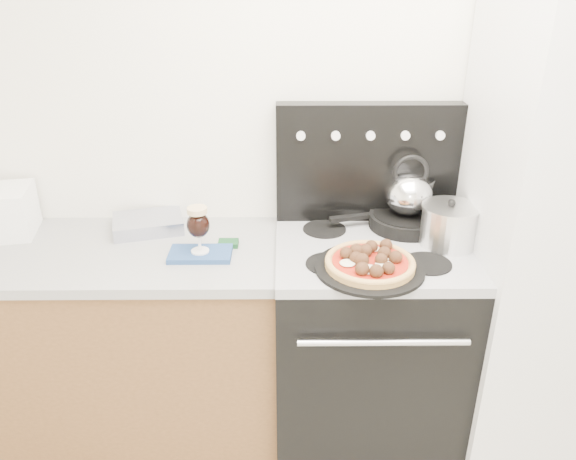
{
  "coord_description": "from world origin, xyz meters",
  "views": [
    {
      "loc": [
        -0.27,
        -0.79,
        1.92
      ],
      "look_at": [
        -0.25,
        1.05,
        1.05
      ],
      "focal_mm": 35.0,
      "sensor_mm": 36.0,
      "label": 1
    }
  ],
  "objects_px": {
    "stove_body": "(365,345)",
    "pizza": "(370,261)",
    "pizza_pan": "(370,268)",
    "stock_pot": "(449,227)",
    "fridge": "(554,241)",
    "base_cabinet": "(110,345)",
    "tea_kettle": "(409,190)",
    "oven_mitt": "(200,254)",
    "skillet": "(406,221)",
    "beer_glass": "(199,230)"
  },
  "relations": [
    {
      "from": "base_cabinet",
      "to": "tea_kettle",
      "type": "bearing_deg",
      "value": 6.84
    },
    {
      "from": "base_cabinet",
      "to": "oven_mitt",
      "type": "height_order",
      "value": "oven_mitt"
    },
    {
      "from": "pizza",
      "to": "tea_kettle",
      "type": "bearing_deg",
      "value": 60.95
    },
    {
      "from": "oven_mitt",
      "to": "stock_pot",
      "type": "height_order",
      "value": "stock_pot"
    },
    {
      "from": "stock_pot",
      "to": "stove_body",
      "type": "bearing_deg",
      "value": -177.89
    },
    {
      "from": "fridge",
      "to": "stock_pot",
      "type": "bearing_deg",
      "value": 174.98
    },
    {
      "from": "pizza",
      "to": "tea_kettle",
      "type": "xyz_separation_m",
      "value": [
        0.2,
        0.37,
        0.13
      ]
    },
    {
      "from": "pizza",
      "to": "tea_kettle",
      "type": "relative_size",
      "value": 1.49
    },
    {
      "from": "stove_body",
      "to": "beer_glass",
      "type": "distance_m",
      "value": 0.89
    },
    {
      "from": "base_cabinet",
      "to": "oven_mitt",
      "type": "distance_m",
      "value": 0.65
    },
    {
      "from": "skillet",
      "to": "beer_glass",
      "type": "bearing_deg",
      "value": -165.19
    },
    {
      "from": "stove_body",
      "to": "stock_pot",
      "type": "xyz_separation_m",
      "value": [
        0.29,
        0.01,
        0.56
      ]
    },
    {
      "from": "pizza_pan",
      "to": "oven_mitt",
      "type": "bearing_deg",
      "value": 167.05
    },
    {
      "from": "base_cabinet",
      "to": "pizza_pan",
      "type": "xyz_separation_m",
      "value": [
        1.07,
        -0.21,
        0.5
      ]
    },
    {
      "from": "stove_body",
      "to": "beer_glass",
      "type": "xyz_separation_m",
      "value": [
        -0.67,
        -0.04,
        0.57
      ]
    },
    {
      "from": "oven_mitt",
      "to": "pizza_pan",
      "type": "relative_size",
      "value": 0.6
    },
    {
      "from": "pizza_pan",
      "to": "skillet",
      "type": "xyz_separation_m",
      "value": [
        0.2,
        0.37,
        0.02
      ]
    },
    {
      "from": "beer_glass",
      "to": "pizza_pan",
      "type": "xyz_separation_m",
      "value": [
        0.63,
        -0.15,
        -0.09
      ]
    },
    {
      "from": "fridge",
      "to": "skillet",
      "type": "distance_m",
      "value": 0.57
    },
    {
      "from": "fridge",
      "to": "pizza_pan",
      "type": "height_order",
      "value": "fridge"
    },
    {
      "from": "base_cabinet",
      "to": "tea_kettle",
      "type": "distance_m",
      "value": 1.44
    },
    {
      "from": "pizza",
      "to": "skillet",
      "type": "bearing_deg",
      "value": 60.95
    },
    {
      "from": "pizza",
      "to": "stove_body",
      "type": "bearing_deg",
      "value": 78.3
    },
    {
      "from": "skillet",
      "to": "stock_pot",
      "type": "xyz_separation_m",
      "value": [
        0.13,
        -0.17,
        0.05
      ]
    },
    {
      "from": "base_cabinet",
      "to": "tea_kettle",
      "type": "relative_size",
      "value": 6.69
    },
    {
      "from": "stock_pot",
      "to": "fridge",
      "type": "bearing_deg",
      "value": -5.02
    },
    {
      "from": "pizza_pan",
      "to": "skillet",
      "type": "height_order",
      "value": "skillet"
    },
    {
      "from": "base_cabinet",
      "to": "tea_kettle",
      "type": "xyz_separation_m",
      "value": [
        1.27,
        0.15,
        0.65
      ]
    },
    {
      "from": "pizza_pan",
      "to": "pizza",
      "type": "height_order",
      "value": "pizza"
    },
    {
      "from": "stove_body",
      "to": "pizza",
      "type": "xyz_separation_m",
      "value": [
        -0.04,
        -0.19,
        0.52
      ]
    },
    {
      "from": "pizza",
      "to": "stock_pot",
      "type": "distance_m",
      "value": 0.39
    },
    {
      "from": "fridge",
      "to": "oven_mitt",
      "type": "relative_size",
      "value": 7.91
    },
    {
      "from": "base_cabinet",
      "to": "stove_body",
      "type": "xyz_separation_m",
      "value": [
        1.1,
        -0.02,
        0.01
      ]
    },
    {
      "from": "fridge",
      "to": "stock_pot",
      "type": "xyz_separation_m",
      "value": [
        -0.41,
        0.04,
        0.05
      ]
    },
    {
      "from": "oven_mitt",
      "to": "skillet",
      "type": "distance_m",
      "value": 0.87
    },
    {
      "from": "stock_pot",
      "to": "skillet",
      "type": "bearing_deg",
      "value": 127.59
    },
    {
      "from": "base_cabinet",
      "to": "stove_body",
      "type": "height_order",
      "value": "stove_body"
    },
    {
      "from": "stove_body",
      "to": "pizza",
      "type": "distance_m",
      "value": 0.55
    },
    {
      "from": "beer_glass",
      "to": "oven_mitt",
      "type": "bearing_deg",
      "value": 0.0
    },
    {
      "from": "pizza_pan",
      "to": "stock_pot",
      "type": "relative_size",
      "value": 1.87
    },
    {
      "from": "fridge",
      "to": "tea_kettle",
      "type": "height_order",
      "value": "fridge"
    },
    {
      "from": "fridge",
      "to": "pizza_pan",
      "type": "relative_size",
      "value": 4.78
    },
    {
      "from": "oven_mitt",
      "to": "skillet",
      "type": "relative_size",
      "value": 0.77
    },
    {
      "from": "pizza_pan",
      "to": "tea_kettle",
      "type": "bearing_deg",
      "value": 60.95
    },
    {
      "from": "skillet",
      "to": "stock_pot",
      "type": "distance_m",
      "value": 0.22
    },
    {
      "from": "oven_mitt",
      "to": "beer_glass",
      "type": "distance_m",
      "value": 0.1
    },
    {
      "from": "base_cabinet",
      "to": "oven_mitt",
      "type": "relative_size",
      "value": 6.04
    },
    {
      "from": "pizza_pan",
      "to": "tea_kettle",
      "type": "distance_m",
      "value": 0.45
    },
    {
      "from": "oven_mitt",
      "to": "tea_kettle",
      "type": "relative_size",
      "value": 1.11
    },
    {
      "from": "stove_body",
      "to": "oven_mitt",
      "type": "xyz_separation_m",
      "value": [
        -0.67,
        -0.04,
        0.47
      ]
    }
  ]
}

